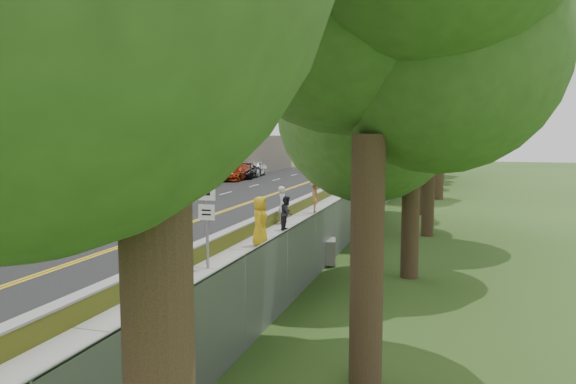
# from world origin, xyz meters

# --- Properties ---
(ground) EXTENTS (140.00, 140.00, 0.00)m
(ground) POSITION_xyz_m (0.00, 0.00, 0.00)
(ground) COLOR #33511E
(ground) RESTS_ON ground
(road) EXTENTS (11.20, 66.00, 0.04)m
(road) POSITION_xyz_m (-5.40, 15.00, 0.02)
(road) COLOR black
(road) RESTS_ON ground
(sidewalk) EXTENTS (4.20, 66.00, 0.05)m
(sidewalk) POSITION_xyz_m (2.55, 15.00, 0.03)
(sidewalk) COLOR gray
(sidewalk) RESTS_ON ground
(jersey_barrier) EXTENTS (0.42, 66.00, 0.60)m
(jersey_barrier) POSITION_xyz_m (0.25, 15.00, 0.30)
(jersey_barrier) COLOR #BACF1C
(jersey_barrier) RESTS_ON ground
(rock_embankment) EXTENTS (5.00, 66.00, 4.00)m
(rock_embankment) POSITION_xyz_m (-13.50, 15.00, 2.00)
(rock_embankment) COLOR #595147
(rock_embankment) RESTS_ON ground
(chainlink_fence) EXTENTS (0.04, 66.00, 2.00)m
(chainlink_fence) POSITION_xyz_m (4.65, 15.00, 1.00)
(chainlink_fence) COLOR slate
(chainlink_fence) RESTS_ON ground
(trees_embankment) EXTENTS (6.40, 66.00, 13.00)m
(trees_embankment) POSITION_xyz_m (-13.00, 15.00, 10.50)
(trees_embankment) COLOR #447525
(trees_embankment) RESTS_ON rock_embankment
(trees_fenceside) EXTENTS (7.00, 66.00, 14.00)m
(trees_fenceside) POSITION_xyz_m (7.00, 15.00, 7.00)
(trees_fenceside) COLOR #417229
(trees_fenceside) RESTS_ON ground
(streetlight) EXTENTS (2.52, 0.22, 8.00)m
(streetlight) POSITION_xyz_m (-10.46, 14.00, 4.64)
(streetlight) COLOR gray
(streetlight) RESTS_ON ground
(signpost) EXTENTS (0.62, 0.09, 3.10)m
(signpost) POSITION_xyz_m (1.05, -3.02, 1.96)
(signpost) COLOR gray
(signpost) RESTS_ON sidewalk
(construction_barrel) EXTENTS (0.56, 0.56, 0.93)m
(construction_barrel) POSITION_xyz_m (4.30, 16.57, 0.51)
(construction_barrel) COLOR orange
(construction_barrel) RESTS_ON sidewalk
(concrete_block) EXTENTS (1.38, 1.14, 0.81)m
(concrete_block) POSITION_xyz_m (4.30, -1.22, 0.45)
(concrete_block) COLOR gray
(concrete_block) RESTS_ON sidewalk
(car_2) EXTENTS (2.45, 5.23, 1.45)m
(car_2) POSITION_xyz_m (-10.60, 8.46, 0.76)
(car_2) COLOR maroon
(car_2) RESTS_ON road
(car_3) EXTENTS (2.39, 5.29, 1.50)m
(car_3) POSITION_xyz_m (-10.60, 9.20, 0.79)
(car_3) COLOR black
(car_3) RESTS_ON road
(car_4) EXTENTS (1.98, 4.59, 1.54)m
(car_4) POSITION_xyz_m (-10.60, 18.31, 0.81)
(car_4) COLOR #9E8A6D
(car_4) RESTS_ON road
(car_5) EXTENTS (1.70, 4.84, 1.59)m
(car_5) POSITION_xyz_m (-10.60, 20.71, 0.84)
(car_5) COLOR #9FA3A7
(car_5) RESTS_ON road
(car_6) EXTENTS (2.67, 5.00, 1.34)m
(car_6) POSITION_xyz_m (-10.60, 30.67, 0.71)
(car_6) COLOR black
(car_6) RESTS_ON road
(car_7) EXTENTS (2.15, 5.13, 1.48)m
(car_7) POSITION_xyz_m (-10.60, 28.44, 0.78)
(car_7) COLOR maroon
(car_7) RESTS_ON road
(car_8) EXTENTS (2.21, 4.65, 1.54)m
(car_8) POSITION_xyz_m (-10.60, 33.30, 0.81)
(car_8) COLOR silver
(car_8) RESTS_ON road
(painter_0) EXTENTS (0.79, 1.05, 1.93)m
(painter_0) POSITION_xyz_m (1.45, 1.00, 1.02)
(painter_0) COLOR gold
(painter_0) RESTS_ON sidewalk
(painter_1) EXTENTS (0.45, 0.67, 1.82)m
(painter_1) POSITION_xyz_m (0.75, 6.27, 0.96)
(painter_1) COLOR silver
(painter_1) RESTS_ON sidewalk
(painter_2) EXTENTS (0.61, 0.77, 1.55)m
(painter_2) POSITION_xyz_m (1.45, 4.64, 0.82)
(painter_2) COLOR black
(painter_2) RESTS_ON sidewalk
(painter_3) EXTENTS (0.91, 1.28, 1.81)m
(painter_3) POSITION_xyz_m (1.45, 10.20, 0.95)
(painter_3) COLOR olive
(painter_3) RESTS_ON sidewalk
(person_far) EXTENTS (0.94, 0.45, 1.56)m
(person_far) POSITION_xyz_m (2.80, 23.87, 0.83)
(person_far) COLOR black
(person_far) RESTS_ON sidewalk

